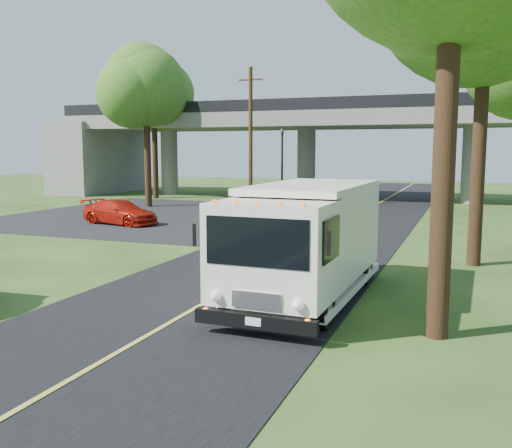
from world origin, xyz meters
The scene contains 12 objects.
ground centered at (0.00, 0.00, 0.00)m, with size 120.00×120.00×0.00m, color #223E16.
road centered at (0.00, 10.00, 0.01)m, with size 7.00×90.00×0.02m, color black.
parking_lot centered at (-11.00, 18.00, 0.01)m, with size 16.00×18.00×0.01m, color black.
lane_line centered at (0.00, 10.00, 0.03)m, with size 0.12×90.00×0.01m, color gold.
overpass centered at (0.00, 32.00, 4.56)m, with size 54.00×10.00×7.30m.
traffic_signal centered at (-6.00, 26.00, 3.20)m, with size 0.18×0.22×5.20m.
utility_pole centered at (-7.50, 24.00, 4.59)m, with size 1.60×0.26×9.00m.
tree_left_lot centered at (-13.79, 21.84, 7.90)m, with size 5.60×5.50×10.50m.
tree_left_far centered at (-16.79, 27.84, 7.45)m, with size 5.26×5.16×9.89m.
step_van centered at (2.20, 2.84, 1.58)m, with size 2.70×6.97×2.90m.
red_sedan centered at (-10.62, 13.71, 0.62)m, with size 1.73×4.24×1.23m, color #B3180B.
pedestrian centered at (-3.80, 12.17, 0.96)m, with size 0.70×0.46×1.92m, color gray.
Camera 1 is at (6.02, -10.76, 3.78)m, focal length 40.00 mm.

